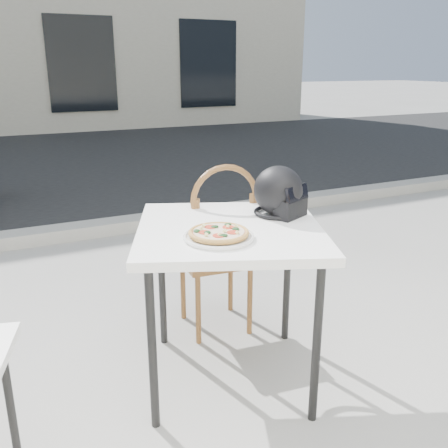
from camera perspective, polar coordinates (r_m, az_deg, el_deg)
name	(u,v)px	position (r m, az deg, el deg)	size (l,w,h in m)	color
ground	(177,440)	(2.43, -5.36, -23.34)	(80.00, 80.00, 0.00)	#989690
street_asphalt	(30,165)	(8.90, -21.33, 6.25)	(30.00, 8.00, 0.00)	black
curb	(68,232)	(5.01, -17.39, -0.90)	(30.00, 0.25, 0.12)	gray
cafe_table_main	(230,241)	(2.45, 0.65, -1.97)	(1.16, 1.16, 0.84)	white
plate	(219,237)	(2.25, -0.60, -1.49)	(0.33, 0.33, 0.02)	white
pizza	(219,232)	(2.24, -0.61, -0.97)	(0.34, 0.34, 0.03)	#BF8D46
helmet	(280,194)	(2.60, 6.37, 3.48)	(0.33, 0.34, 0.26)	black
cafe_chair_main	(219,241)	(2.95, -0.54, -1.96)	(0.45, 0.45, 1.08)	brown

